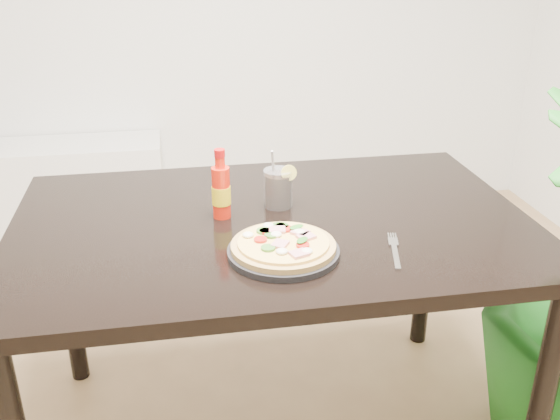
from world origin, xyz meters
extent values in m
cube|color=black|center=(0.22, 0.48, 0.73)|extent=(1.40, 0.90, 0.04)
cylinder|color=black|center=(0.86, 0.09, 0.35)|extent=(0.06, 0.06, 0.71)
cylinder|color=black|center=(-0.42, 0.87, 0.35)|extent=(0.06, 0.06, 0.71)
cylinder|color=black|center=(0.86, 0.87, 0.35)|extent=(0.06, 0.06, 0.71)
cylinder|color=black|center=(0.22, 0.28, 0.76)|extent=(0.27, 0.27, 0.02)
cylinder|color=tan|center=(0.22, 0.28, 0.77)|extent=(0.25, 0.25, 0.01)
cylinder|color=#FFEE6E|center=(0.22, 0.28, 0.78)|extent=(0.22, 0.22, 0.01)
cube|color=#D1838A|center=(0.27, 0.28, 0.79)|extent=(0.05, 0.05, 0.01)
cube|color=#D1838A|center=(0.20, 0.26, 0.79)|extent=(0.05, 0.05, 0.01)
cube|color=#D1838A|center=(0.24, 0.20, 0.79)|extent=(0.05, 0.05, 0.01)
cube|color=#D1838A|center=(0.21, 0.33, 0.79)|extent=(0.04, 0.04, 0.01)
cube|color=#D1838A|center=(0.26, 0.31, 0.79)|extent=(0.05, 0.05, 0.01)
cylinder|color=#B41C13|center=(0.23, 0.33, 0.79)|extent=(0.03, 0.03, 0.01)
cylinder|color=#B41C13|center=(0.18, 0.33, 0.79)|extent=(0.03, 0.03, 0.01)
cylinder|color=#B41C13|center=(0.26, 0.24, 0.79)|extent=(0.03, 0.03, 0.01)
cylinder|color=#B41C13|center=(0.16, 0.29, 0.79)|extent=(0.03, 0.03, 0.01)
cylinder|color=#3C7627|center=(0.19, 0.31, 0.79)|extent=(0.03, 0.03, 0.01)
cylinder|color=#3C7627|center=(0.17, 0.24, 0.79)|extent=(0.03, 0.03, 0.01)
cylinder|color=#3C7627|center=(0.18, 0.33, 0.79)|extent=(0.03, 0.03, 0.01)
cylinder|color=#3C7627|center=(0.23, 0.35, 0.79)|extent=(0.03, 0.03, 0.01)
cylinder|color=#3C7627|center=(0.22, 0.36, 0.79)|extent=(0.03, 0.03, 0.01)
ellipsoid|color=white|center=(0.19, 0.36, 0.79)|extent=(0.03, 0.03, 0.01)
ellipsoid|color=white|center=(0.20, 0.22, 0.79)|extent=(0.03, 0.03, 0.01)
ellipsoid|color=white|center=(0.26, 0.31, 0.79)|extent=(0.03, 0.03, 0.01)
ellipsoid|color=white|center=(0.26, 0.21, 0.79)|extent=(0.03, 0.03, 0.01)
ellipsoid|color=white|center=(0.20, 0.31, 0.79)|extent=(0.03, 0.03, 0.01)
ellipsoid|color=white|center=(0.26, 0.32, 0.79)|extent=(0.03, 0.03, 0.01)
ellipsoid|color=white|center=(0.14, 0.32, 0.79)|extent=(0.03, 0.03, 0.01)
ellipsoid|color=#27701A|center=(0.26, 0.26, 0.80)|extent=(0.04, 0.04, 0.00)
ellipsoid|color=#27701A|center=(0.26, 0.33, 0.80)|extent=(0.05, 0.04, 0.00)
cylinder|color=red|center=(0.09, 0.52, 0.82)|extent=(0.05, 0.05, 0.14)
cylinder|color=yellow|center=(0.09, 0.52, 0.81)|extent=(0.05, 0.05, 0.05)
cylinder|color=red|center=(0.09, 0.52, 0.91)|extent=(0.03, 0.03, 0.03)
cylinder|color=red|center=(0.09, 0.52, 0.93)|extent=(0.03, 0.03, 0.02)
cylinder|color=black|center=(0.25, 0.57, 0.80)|extent=(0.08, 0.08, 0.09)
cylinder|color=silver|center=(0.25, 0.57, 0.80)|extent=(0.08, 0.08, 0.11)
cylinder|color=#F2E059|center=(0.28, 0.55, 0.86)|extent=(0.04, 0.01, 0.04)
cylinder|color=#B2B2B7|center=(0.24, 0.58, 0.84)|extent=(0.03, 0.06, 0.17)
cube|color=silver|center=(0.48, 0.21, 0.75)|extent=(0.04, 0.12, 0.00)
cube|color=silver|center=(0.50, 0.29, 0.75)|extent=(0.03, 0.04, 0.00)
cube|color=silver|center=(0.50, 0.32, 0.75)|extent=(0.01, 0.03, 0.00)
cube|color=silver|center=(0.50, 0.32, 0.75)|extent=(0.01, 0.03, 0.00)
cube|color=silver|center=(0.51, 0.32, 0.75)|extent=(0.01, 0.03, 0.00)
cube|color=silver|center=(0.52, 0.32, 0.75)|extent=(0.01, 0.03, 0.00)
cube|color=white|center=(-0.80, 2.07, 0.25)|extent=(1.40, 0.34, 0.50)
camera|label=1|loc=(-0.02, -1.03, 1.47)|focal=40.00mm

